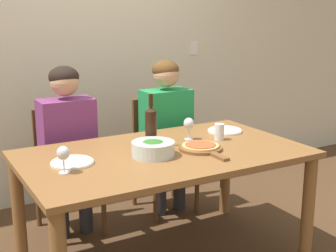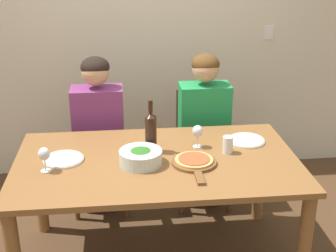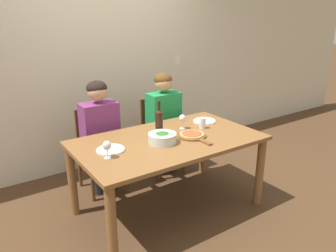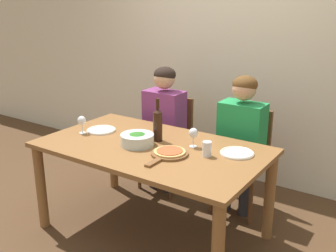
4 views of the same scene
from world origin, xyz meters
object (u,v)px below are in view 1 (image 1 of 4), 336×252
at_px(chair_left, 65,165).
at_px(broccoli_bowl, 153,149).
at_px(wine_bottle, 151,126).
at_px(dinner_plate_right, 225,131).
at_px(chair_right, 161,149).
at_px(pizza_on_board, 201,148).
at_px(dinner_plate_left, 72,162).
at_px(wine_glass_left, 63,154).
at_px(water_tumbler, 219,132).
at_px(person_woman, 68,135).
at_px(person_man, 167,122).
at_px(wine_glass_right, 189,125).

xyz_separation_m(chair_left, broccoli_bowl, (0.28, -0.87, 0.31)).
relative_size(wine_bottle, dinner_plate_right, 1.40).
distance_m(chair_right, dinner_plate_right, 0.70).
bearing_deg(pizza_on_board, chair_right, 77.15).
bearing_deg(dinner_plate_left, pizza_on_board, -9.67).
relative_size(wine_glass_left, water_tumbler, 1.37).
relative_size(person_woman, wine_bottle, 3.57).
bearing_deg(wine_glass_left, chair_left, 73.06).
height_order(person_woman, dinner_plate_right, person_woman).
relative_size(person_man, water_tumbler, 11.14).
height_order(dinner_plate_left, wine_glass_left, wine_glass_left).
distance_m(chair_right, water_tumbler, 0.83).
xyz_separation_m(broccoli_bowl, wine_glass_right, (0.38, 0.21, 0.06)).
xyz_separation_m(person_woman, person_man, (0.81, 0.00, 0.00)).
relative_size(person_woman, dinner_plate_left, 4.99).
relative_size(wine_bottle, wine_glass_right, 2.28).
xyz_separation_m(dinner_plate_left, water_tumbler, (1.02, 0.00, 0.05)).
relative_size(chair_right, wine_glass_right, 5.98).
bearing_deg(chair_left, chair_right, 0.00).
distance_m(person_woman, dinner_plate_left, 0.69).
distance_m(pizza_on_board, water_tumbler, 0.27).
relative_size(wine_bottle, pizza_on_board, 0.84).
bearing_deg(chair_left, broccoli_bowl, -72.13).
xyz_separation_m(chair_left, wine_bottle, (0.35, -0.70, 0.40)).
height_order(chair_left, wine_bottle, wine_bottle).
xyz_separation_m(person_man, pizza_on_board, (-0.21, -0.80, 0.03)).
bearing_deg(dinner_plate_left, person_man, 33.74).
relative_size(broccoli_bowl, dinner_plate_left, 1.05).
distance_m(person_man, wine_glass_right, 0.59).
height_order(person_man, wine_glass_right, person_man).
bearing_deg(dinner_plate_left, chair_left, 76.38).
relative_size(chair_left, person_woman, 0.73).
relative_size(chair_right, broccoli_bowl, 3.48).
relative_size(chair_right, pizza_on_board, 2.19).
relative_size(broccoli_bowl, dinner_plate_right, 1.05).
bearing_deg(wine_glass_right, water_tumbler, -31.01).
relative_size(chair_left, person_man, 0.73).
relative_size(dinner_plate_right, pizza_on_board, 0.60).
xyz_separation_m(person_woman, dinner_plate_right, (1.00, -0.50, 0.02)).
height_order(wine_bottle, dinner_plate_right, wine_bottle).
bearing_deg(pizza_on_board, dinner_plate_left, 170.33).
height_order(chair_right, pizza_on_board, chair_right).
relative_size(broccoli_bowl, wine_glass_right, 1.72).
bearing_deg(person_woman, water_tumbler, -38.35).
height_order(dinner_plate_left, wine_glass_right, wine_glass_right).
bearing_deg(water_tumbler, broccoli_bowl, -169.80).
bearing_deg(broccoli_bowl, person_woman, 110.24).
xyz_separation_m(wine_glass_left, wine_glass_right, (0.93, 0.24, 0.00)).
bearing_deg(wine_glass_right, pizza_on_board, -103.62).
relative_size(chair_left, pizza_on_board, 2.19).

